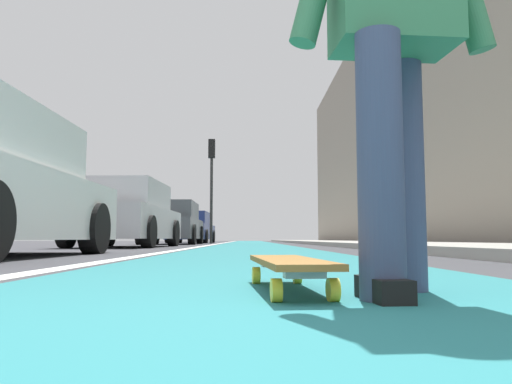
% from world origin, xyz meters
% --- Properties ---
extents(ground_plane, '(80.00, 80.00, 0.00)m').
position_xyz_m(ground_plane, '(10.00, 0.00, 0.00)').
color(ground_plane, '#38383D').
extents(bike_lane_paint, '(56.00, 2.20, 0.00)m').
position_xyz_m(bike_lane_paint, '(24.00, 0.00, 0.00)').
color(bike_lane_paint, '#237075').
rests_on(bike_lane_paint, ground).
extents(lane_stripe_white, '(52.00, 0.16, 0.01)m').
position_xyz_m(lane_stripe_white, '(20.00, 1.25, 0.00)').
color(lane_stripe_white, silver).
rests_on(lane_stripe_white, ground).
extents(sidewalk_curb, '(52.00, 3.20, 0.11)m').
position_xyz_m(sidewalk_curb, '(18.00, -3.52, 0.05)').
color(sidewalk_curb, '#9E9B93').
rests_on(sidewalk_curb, ground).
extents(building_facade, '(40.00, 1.20, 11.30)m').
position_xyz_m(building_facade, '(22.00, -6.41, 5.65)').
color(building_facade, gray).
rests_on(building_facade, ground).
extents(skateboard, '(0.85, 0.27, 0.11)m').
position_xyz_m(skateboard, '(1.43, -0.06, 0.09)').
color(skateboard, yellow).
rests_on(skateboard, ground).
extents(skater_person, '(0.48, 0.72, 1.64)m').
position_xyz_m(skater_person, '(1.28, -0.40, 0.94)').
color(skater_person, '#384260').
rests_on(skater_person, ground).
extents(parked_car_mid, '(4.43, 2.04, 1.49)m').
position_xyz_m(parked_car_mid, '(11.28, 2.92, 0.72)').
color(parked_car_mid, '#B7B7BC').
rests_on(parked_car_mid, ground).
extents(parked_car_far, '(4.49, 1.94, 1.50)m').
position_xyz_m(parked_car_far, '(17.61, 2.80, 0.73)').
color(parked_car_far, '#4C5156').
rests_on(parked_car_far, ground).
extents(parked_car_end, '(4.58, 2.05, 1.47)m').
position_xyz_m(parked_car_end, '(23.78, 2.81, 0.70)').
color(parked_car_end, navy).
rests_on(parked_car_end, ground).
extents(traffic_light, '(0.33, 0.28, 4.42)m').
position_xyz_m(traffic_light, '(20.79, 1.65, 3.05)').
color(traffic_light, '#2D2D2D').
rests_on(traffic_light, ground).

